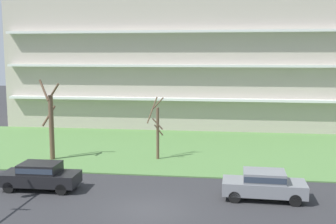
{
  "coord_description": "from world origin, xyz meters",
  "views": [
    {
      "loc": [
        3.61,
        -19.55,
        7.7
      ],
      "look_at": [
        0.21,
        6.0,
        4.18
      ],
      "focal_mm": 44.5,
      "sensor_mm": 36.0,
      "label": 1
    }
  ],
  "objects_px": {
    "tree_left": "(157,130)",
    "sedan_gray_near_left": "(264,184)",
    "tree_far_left": "(51,123)",
    "sedan_black_center_left": "(40,175)"
  },
  "relations": [
    {
      "from": "tree_left",
      "to": "sedan_gray_near_left",
      "type": "relative_size",
      "value": 1.04
    },
    {
      "from": "tree_left",
      "to": "tree_far_left",
      "type": "bearing_deg",
      "value": -171.83
    },
    {
      "from": "tree_left",
      "to": "sedan_gray_near_left",
      "type": "bearing_deg",
      "value": -47.76
    },
    {
      "from": "tree_left",
      "to": "sedan_black_center_left",
      "type": "relative_size",
      "value": 1.05
    },
    {
      "from": "tree_left",
      "to": "sedan_black_center_left",
      "type": "xyz_separation_m",
      "value": [
        -5.6,
        -7.73,
        -1.39
      ]
    },
    {
      "from": "tree_left",
      "to": "sedan_black_center_left",
      "type": "height_order",
      "value": "tree_left"
    },
    {
      "from": "sedan_gray_near_left",
      "to": "sedan_black_center_left",
      "type": "bearing_deg",
      "value": 1.93
    },
    {
      "from": "tree_far_left",
      "to": "sedan_gray_near_left",
      "type": "bearing_deg",
      "value": -24.21
    },
    {
      "from": "sedan_gray_near_left",
      "to": "sedan_black_center_left",
      "type": "distance_m",
      "value": 12.62
    },
    {
      "from": "tree_far_left",
      "to": "tree_left",
      "type": "height_order",
      "value": "tree_far_left"
    }
  ]
}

